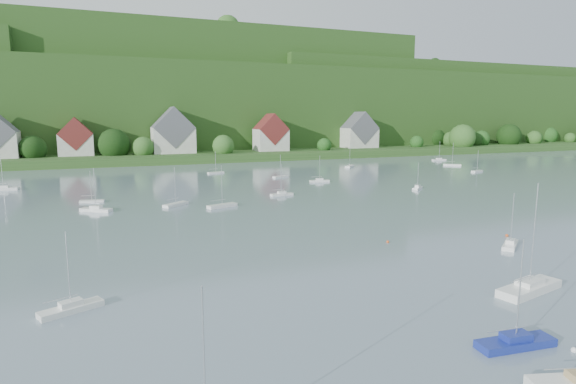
{
  "coord_description": "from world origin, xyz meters",
  "views": [
    {
      "loc": [
        -21.68,
        -0.37,
        17.0
      ],
      "look_at": [
        8.43,
        75.0,
        4.0
      ],
      "focal_mm": 29.23,
      "sensor_mm": 36.0,
      "label": 1
    }
  ],
  "objects_px": {
    "near_sailboat_4": "(529,287)",
    "near_sailboat_3": "(510,244)",
    "near_sailboat_1": "(516,341)",
    "near_sailboat_6": "(71,307)"
  },
  "relations": [
    {
      "from": "near_sailboat_4",
      "to": "near_sailboat_1",
      "type": "bearing_deg",
      "value": -155.07
    },
    {
      "from": "near_sailboat_4",
      "to": "near_sailboat_6",
      "type": "xyz_separation_m",
      "value": [
        -41.51,
        11.57,
        -0.11
      ]
    },
    {
      "from": "near_sailboat_1",
      "to": "near_sailboat_4",
      "type": "xyz_separation_m",
      "value": [
        10.31,
        7.81,
        0.08
      ]
    },
    {
      "from": "near_sailboat_1",
      "to": "near_sailboat_3",
      "type": "bearing_deg",
      "value": 49.67
    },
    {
      "from": "near_sailboat_3",
      "to": "near_sailboat_1",
      "type": "bearing_deg",
      "value": -173.34
    },
    {
      "from": "near_sailboat_1",
      "to": "near_sailboat_4",
      "type": "bearing_deg",
      "value": 43.07
    },
    {
      "from": "near_sailboat_4",
      "to": "near_sailboat_3",
      "type": "bearing_deg",
      "value": 36.46
    },
    {
      "from": "near_sailboat_3",
      "to": "near_sailboat_6",
      "type": "relative_size",
      "value": 0.99
    },
    {
      "from": "near_sailboat_4",
      "to": "near_sailboat_6",
      "type": "distance_m",
      "value": 43.09
    },
    {
      "from": "near_sailboat_3",
      "to": "near_sailboat_6",
      "type": "xyz_separation_m",
      "value": [
        -52.92,
        -1.41,
        0.0
      ]
    }
  ]
}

